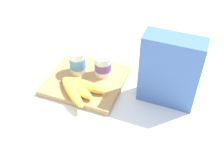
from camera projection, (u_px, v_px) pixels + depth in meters
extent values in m
plane|color=white|center=(86.00, 82.00, 1.04)|extent=(2.40, 2.40, 0.00)
cube|color=tan|center=(86.00, 80.00, 1.04)|extent=(0.28, 0.26, 0.02)
cube|color=#4770B7|center=(170.00, 71.00, 0.89)|extent=(0.19, 0.08, 0.26)
cylinder|color=white|center=(78.00, 62.00, 1.03)|extent=(0.06, 0.06, 0.09)
cylinder|color=#5193D1|center=(78.00, 62.00, 1.03)|extent=(0.06, 0.06, 0.05)
cylinder|color=silver|center=(76.00, 52.00, 1.00)|extent=(0.06, 0.06, 0.00)
cylinder|color=white|center=(103.00, 66.00, 1.02)|extent=(0.06, 0.06, 0.08)
cylinder|color=#7A4C99|center=(103.00, 66.00, 1.02)|extent=(0.06, 0.06, 0.03)
cylinder|color=silver|center=(103.00, 57.00, 0.99)|extent=(0.07, 0.07, 0.00)
ellipsoid|color=#F1CF4C|center=(72.00, 92.00, 0.95)|extent=(0.15, 0.13, 0.03)
ellipsoid|color=#F1CF4C|center=(77.00, 88.00, 0.96)|extent=(0.16, 0.09, 0.03)
ellipsoid|color=#F1CF4C|center=(84.00, 85.00, 0.97)|extent=(0.18, 0.05, 0.04)
cylinder|color=brown|center=(63.00, 80.00, 1.01)|extent=(0.01, 0.01, 0.02)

